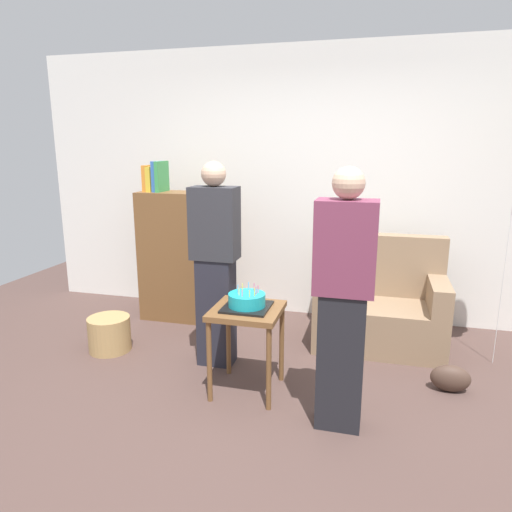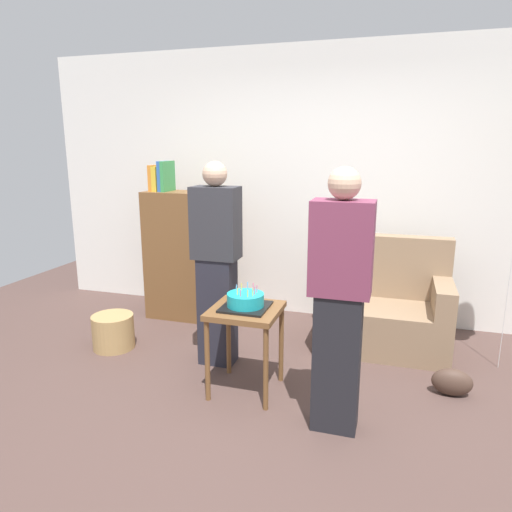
% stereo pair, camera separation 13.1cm
% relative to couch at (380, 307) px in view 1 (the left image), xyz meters
% --- Properties ---
extents(ground_plane, '(8.00, 8.00, 0.00)m').
position_rel_couch_xyz_m(ground_plane, '(-0.68, -1.40, -0.34)').
color(ground_plane, '#4C3833').
extents(wall_back, '(6.00, 0.10, 2.70)m').
position_rel_couch_xyz_m(wall_back, '(-0.68, 0.65, 1.01)').
color(wall_back, silver).
rests_on(wall_back, ground_plane).
extents(couch, '(1.10, 0.70, 0.96)m').
position_rel_couch_xyz_m(couch, '(0.00, 0.00, 0.00)').
color(couch, '#8C7054').
rests_on(couch, ground_plane).
extents(bookshelf, '(0.80, 0.36, 1.60)m').
position_rel_couch_xyz_m(bookshelf, '(-1.97, 0.14, 0.33)').
color(bookshelf, brown).
rests_on(bookshelf, ground_plane).
extents(side_table, '(0.48, 0.48, 0.63)m').
position_rel_couch_xyz_m(side_table, '(-0.91, -1.11, 0.19)').
color(side_table, brown).
rests_on(side_table, ground_plane).
extents(birthday_cake, '(0.32, 0.32, 0.17)m').
position_rel_couch_xyz_m(birthday_cake, '(-0.91, -1.11, 0.34)').
color(birthday_cake, black).
rests_on(birthday_cake, side_table).
extents(person_blowing_candles, '(0.36, 0.22, 1.63)m').
position_rel_couch_xyz_m(person_blowing_candles, '(-1.27, -0.74, 0.49)').
color(person_blowing_candles, '#23232D').
rests_on(person_blowing_candles, ground_plane).
extents(person_holding_cake, '(0.36, 0.22, 1.63)m').
position_rel_couch_xyz_m(person_holding_cake, '(-0.23, -1.37, 0.49)').
color(person_holding_cake, black).
rests_on(person_holding_cake, ground_plane).
extents(wicker_basket, '(0.36, 0.36, 0.30)m').
position_rel_couch_xyz_m(wicker_basket, '(-2.26, -0.76, -0.19)').
color(wicker_basket, '#A88451').
rests_on(wicker_basket, ground_plane).
extents(handbag, '(0.28, 0.14, 0.20)m').
position_rel_couch_xyz_m(handbag, '(0.52, -0.75, -0.24)').
color(handbag, '#473328').
rests_on(handbag, ground_plane).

